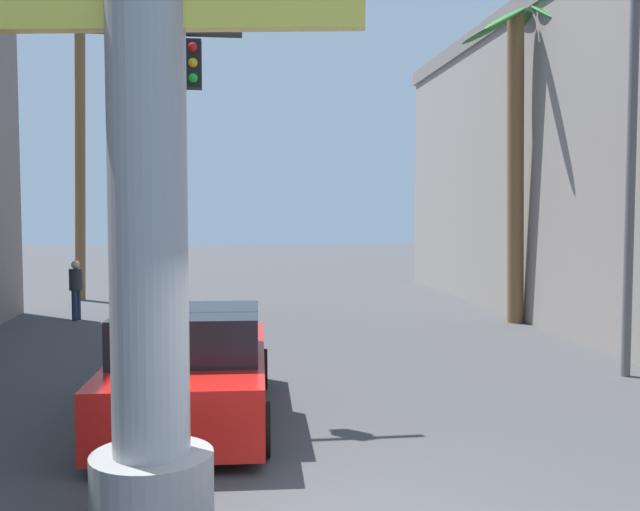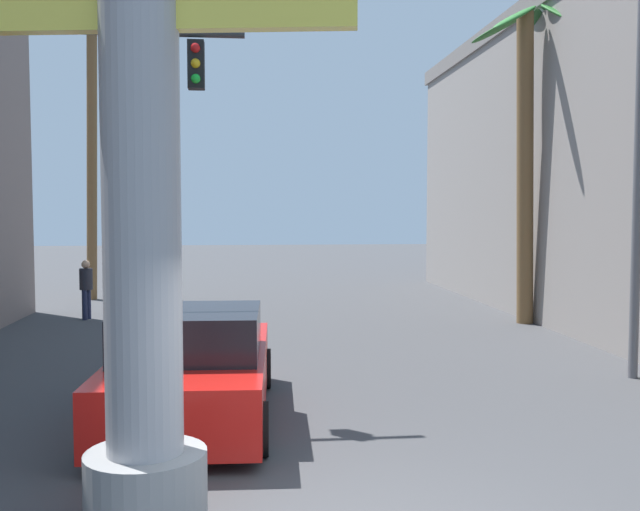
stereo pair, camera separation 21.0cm
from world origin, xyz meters
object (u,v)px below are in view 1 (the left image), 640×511
Objects in this scene: street_lamp at (613,111)px; palm_tree_far_left at (80,123)px; car_lead at (191,370)px; palm_tree_mid_right at (518,139)px; traffic_light_mast at (14,137)px; pedestrian_far_left at (76,286)px.

street_lamp is 0.79× the size of palm_tree_far_left.
palm_tree_mid_right is (7.76, 7.48, 3.99)m from car_lead.
traffic_light_mast is 0.70× the size of palm_tree_mid_right.
palm_tree_far_left is (-11.19, 12.20, 1.10)m from street_lamp.
street_lamp is 9.57m from traffic_light_mast.
traffic_light_mast is 0.58× the size of palm_tree_far_left.
palm_tree_far_left is at bearing 98.91° from pedestrian_far_left.
street_lamp reaches higher than car_lead.
pedestrian_far_left is at bearing 96.56° from traffic_light_mast.
palm_tree_far_left is 6.53m from pedestrian_far_left.
traffic_light_mast is 13.22m from palm_tree_far_left.
street_lamp reaches higher than pedestrian_far_left.
street_lamp is 1.63× the size of car_lead.
pedestrian_far_left is (-11.25, 2.00, -3.78)m from palm_tree_mid_right.
car_lead is at bearing -136.04° from palm_tree_mid_right.
car_lead is 2.97× the size of pedestrian_far_left.
car_lead is 11.49m from palm_tree_mid_right.
pedestrian_far_left is at bearing 143.47° from street_lamp.
car_lead is (2.50, -0.91, -3.23)m from traffic_light_mast.
traffic_light_mast is at bearing 160.04° from car_lead.
car_lead is at bearing -69.81° from pedestrian_far_left.
pedestrian_far_left is at bearing -81.09° from palm_tree_far_left.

